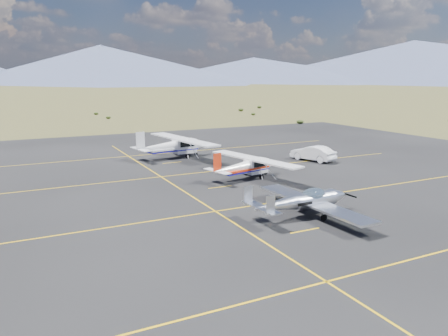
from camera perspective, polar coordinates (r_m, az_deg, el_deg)
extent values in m
plane|color=#383D1C|center=(29.75, 11.11, -5.07)|extent=(1600.00, 1600.00, 0.00)
cube|color=black|center=(35.32, 4.19, -2.15)|extent=(72.00, 72.00, 0.02)
cube|color=silver|center=(28.03, 11.55, -4.46)|extent=(1.96, 9.59, 0.13)
ellipsoid|color=#99BFD8|center=(27.89, 11.59, -3.46)|extent=(1.78, 1.07, 0.87)
cube|color=silver|center=(25.64, 4.87, -5.12)|extent=(0.88, 3.21, 0.06)
cube|color=silver|center=(24.50, 6.11, -4.79)|extent=(0.58, 0.09, 1.06)
cube|color=silver|center=(26.36, 3.19, -3.53)|extent=(0.58, 0.09, 1.06)
cylinder|color=black|center=(29.29, 14.03, -5.09)|extent=(0.36, 0.11, 0.36)
cylinder|color=black|center=(27.16, 12.90, -6.32)|extent=(0.43, 0.14, 0.42)
cylinder|color=black|center=(28.99, 9.55, -5.01)|extent=(0.43, 0.14, 0.42)
cube|color=white|center=(37.76, 4.21, 0.27)|extent=(2.18, 1.45, 1.23)
cube|color=white|center=(37.51, 4.03, 1.19)|extent=(3.54, 10.05, 0.13)
cube|color=black|center=(37.71, 4.22, 0.65)|extent=(1.65, 1.37, 0.50)
cube|color=red|center=(36.99, 2.88, -0.10)|extent=(4.66, 2.02, 0.16)
cube|color=red|center=(34.85, -0.88, 0.76)|extent=(0.77, 0.23, 1.45)
cube|color=white|center=(35.00, -0.88, -0.41)|extent=(1.29, 2.98, 0.05)
cylinder|color=black|center=(38.73, 5.47, -0.65)|extent=(0.34, 0.16, 0.33)
cylinder|color=black|center=(37.07, 4.90, -1.16)|extent=(0.42, 0.20, 0.40)
cylinder|color=black|center=(38.42, 2.93, -0.66)|extent=(0.42, 0.20, 0.40)
cube|color=white|center=(47.29, -5.17, 2.87)|extent=(2.56, 1.61, 1.47)
cube|color=white|center=(47.07, -5.42, 3.76)|extent=(3.51, 12.10, 0.15)
cube|color=black|center=(47.25, -5.18, 3.24)|extent=(1.92, 1.55, 0.60)
cube|color=white|center=(46.62, -6.67, 2.57)|extent=(5.58, 2.09, 0.20)
cube|color=white|center=(44.81, -10.86, 3.54)|extent=(0.93, 0.22, 1.74)
cube|color=white|center=(44.94, -10.82, 2.44)|extent=(1.34, 3.57, 0.07)
cylinder|color=black|center=(48.17, -3.69, 1.92)|extent=(0.40, 0.17, 0.39)
cylinder|color=black|center=(46.31, -4.78, 1.55)|extent=(0.50, 0.21, 0.48)
cylinder|color=black|center=(48.26, -6.17, 1.95)|extent=(0.50, 0.21, 0.48)
imported|color=white|center=(45.80, 11.54, 1.91)|extent=(3.02, 5.00, 1.55)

